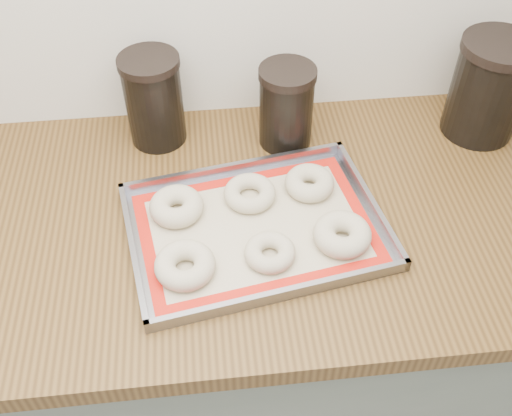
{
  "coord_description": "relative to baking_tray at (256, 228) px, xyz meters",
  "views": [
    {
      "loc": [
        -0.25,
        0.9,
        1.73
      ],
      "look_at": [
        -0.17,
        1.63,
        0.96
      ],
      "focal_mm": 42.0,
      "sensor_mm": 36.0,
      "label": 1
    }
  ],
  "objects": [
    {
      "name": "baking_mat",
      "position": [
        0.0,
        0.0,
        -0.0
      ],
      "size": [
        0.46,
        0.36,
        0.0
      ],
      "rotation": [
        0.0,
        0.0,
        0.17
      ],
      "color": "#C6B793",
      "rests_on": "baking_tray"
    },
    {
      "name": "bagel_back_left",
      "position": [
        -0.14,
        0.05,
        0.02
      ],
      "size": [
        0.13,
        0.13,
        0.04
      ],
      "primitive_type": "torus",
      "rotation": [
        0.0,
        0.0,
        0.36
      ],
      "color": "#C0B394",
      "rests_on": "baking_mat"
    },
    {
      "name": "canister_mid",
      "position": [
        0.09,
        0.25,
        0.08
      ],
      "size": [
        0.12,
        0.12,
        0.18
      ],
      "color": "black",
      "rests_on": "countertop"
    },
    {
      "name": "countertop",
      "position": [
        0.17,
        0.05,
        -0.03
      ],
      "size": [
        3.06,
        0.68,
        0.04
      ],
      "primitive_type": "cube",
      "color": "brown",
      "rests_on": "cabinet"
    },
    {
      "name": "baking_tray",
      "position": [
        0.0,
        0.0,
        0.0
      ],
      "size": [
        0.51,
        0.4,
        0.03
      ],
      "rotation": [
        0.0,
        0.0,
        0.17
      ],
      "color": "gray",
      "rests_on": "countertop"
    },
    {
      "name": "canister_right",
      "position": [
        0.51,
        0.24,
        0.1
      ],
      "size": [
        0.16,
        0.16,
        0.21
      ],
      "color": "black",
      "rests_on": "countertop"
    },
    {
      "name": "bagel_back_mid",
      "position": [
        -0.0,
        0.08,
        0.01
      ],
      "size": [
        0.11,
        0.11,
        0.03
      ],
      "primitive_type": "torus",
      "rotation": [
        0.0,
        0.0,
        -0.15
      ],
      "color": "#C0B394",
      "rests_on": "baking_mat"
    },
    {
      "name": "bagel_front_right",
      "position": [
        0.15,
        -0.05,
        0.02
      ],
      "size": [
        0.12,
        0.12,
        0.04
      ],
      "primitive_type": "torus",
      "rotation": [
        0.0,
        0.0,
        0.18
      ],
      "color": "#C0B394",
      "rests_on": "baking_mat"
    },
    {
      "name": "bagel_back_right",
      "position": [
        0.11,
        0.09,
        0.02
      ],
      "size": [
        0.12,
        0.12,
        0.04
      ],
      "primitive_type": "torus",
      "rotation": [
        0.0,
        0.0,
        0.3
      ],
      "color": "#C0B394",
      "rests_on": "baking_mat"
    },
    {
      "name": "cabinet",
      "position": [
        0.17,
        0.05,
        -0.48
      ],
      "size": [
        3.0,
        0.65,
        0.86
      ],
      "primitive_type": "cube",
      "color": "slate",
      "rests_on": "floor"
    },
    {
      "name": "bagel_front_left",
      "position": [
        -0.13,
        -0.09,
        0.02
      ],
      "size": [
        0.11,
        0.11,
        0.04
      ],
      "primitive_type": "torus",
      "rotation": [
        0.0,
        0.0,
        0.04
      ],
      "color": "#C0B394",
      "rests_on": "baking_mat"
    },
    {
      "name": "canister_left",
      "position": [
        -0.18,
        0.29,
        0.09
      ],
      "size": [
        0.12,
        0.12,
        0.2
      ],
      "color": "black",
      "rests_on": "countertop"
    },
    {
      "name": "bagel_front_mid",
      "position": [
        0.02,
        -0.07,
        0.01
      ],
      "size": [
        0.09,
        0.09,
        0.03
      ],
      "primitive_type": "torus",
      "rotation": [
        0.0,
        0.0,
        0.04
      ],
      "color": "#C0B394",
      "rests_on": "baking_mat"
    }
  ]
}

